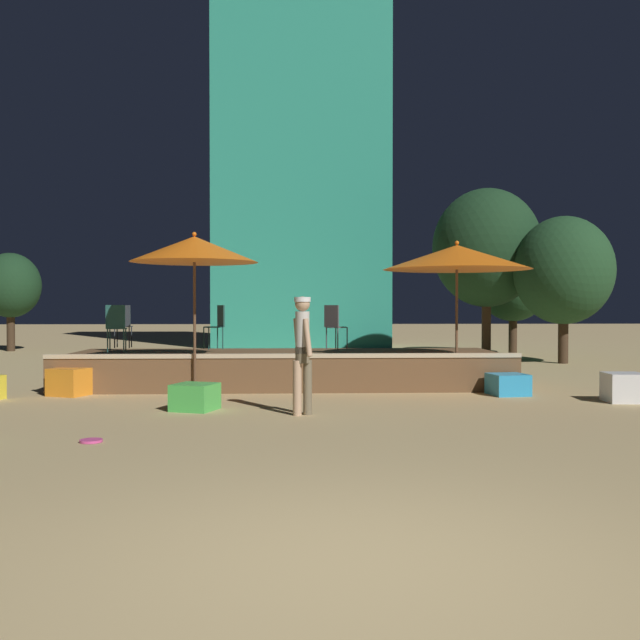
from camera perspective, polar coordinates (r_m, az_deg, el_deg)
ground_plane at (r=4.69m, az=3.46°, el=-19.00°), size 120.00×120.00×0.00m
wooden_deck at (r=14.72m, az=-2.73°, el=-3.89°), size 8.81×3.11×0.74m
patio_umbrella_0 at (r=13.67m, az=10.90°, el=4.94°), size 2.77×2.77×2.84m
patio_umbrella_1 at (r=13.20m, az=-10.02°, el=5.58°), size 2.32×2.32×2.96m
cube_seat_1 at (r=13.41m, az=14.80°, el=-5.01°), size 0.72×0.72×0.39m
cube_seat_3 at (r=13.69m, az=-19.33°, el=-4.68°), size 0.81×0.81×0.49m
cube_seat_4 at (r=11.26m, az=-9.97°, el=-6.08°), size 0.78×0.78×0.41m
cube_seat_5 at (r=13.08m, az=23.15°, el=-4.99°), size 0.66×0.66×0.49m
person_2 at (r=10.53m, az=-1.42°, el=-2.24°), size 0.30×0.52×1.76m
bistro_chair_0 at (r=14.44m, az=1.12°, el=-0.21°), size 0.48×0.48×0.90m
bistro_chair_1 at (r=14.80m, az=-8.21°, el=-0.19°), size 0.46×0.46×0.90m
bistro_chair_2 at (r=15.53m, az=-15.54°, el=-0.16°), size 0.40×0.40×0.90m
bistro_chair_3 at (r=14.19m, az=-16.01°, el=-0.28°), size 0.40×0.40×0.90m
frisbee_disc at (r=8.97m, az=-17.84°, el=-9.18°), size 0.27×0.27×0.03m
background_tree_0 at (r=22.38m, az=13.19°, el=5.62°), size 3.28×3.28×5.20m
background_tree_1 at (r=21.21m, az=18.91°, el=3.76°), size 2.76×2.76×4.15m
background_tree_2 at (r=24.95m, az=15.19°, el=3.05°), size 2.52×2.52×3.87m
background_tree_3 at (r=27.83m, az=-23.52°, el=2.53°), size 2.11×2.11×3.52m
distant_building at (r=29.08m, az=-1.53°, el=13.62°), size 6.83×3.38×15.83m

